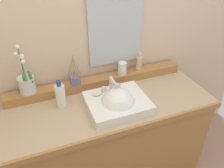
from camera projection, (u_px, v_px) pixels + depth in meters
name	position (u px, v px, depth m)	size (l,w,h in m)	color
wall_back	(89.00, 11.00, 1.60)	(3.06, 0.20, 2.74)	beige
vanity_cabinet	(110.00, 142.00, 1.82)	(1.48, 0.59, 0.83)	#AB733F
back_ledge	(99.00, 82.00, 1.75)	(1.40, 0.10, 0.07)	#AB733F
sink_basin	(118.00, 104.00, 1.53)	(0.41, 0.35, 0.27)	white
soap_bar	(97.00, 94.00, 1.55)	(0.07, 0.04, 0.02)	beige
potted_plant	(26.00, 82.00, 1.53)	(0.11, 0.12, 0.36)	silver
soap_dispenser	(139.00, 63.00, 1.81)	(0.05, 0.05, 0.15)	#DAB887
tumbler_cup	(122.00, 68.00, 1.75)	(0.07, 0.07, 0.10)	silver
reed_diffuser	(75.00, 80.00, 1.64)	(0.11, 0.09, 0.24)	slate
lotion_bottle	(61.00, 95.00, 1.51)	(0.07, 0.07, 0.20)	white
mirror	(116.00, 27.00, 1.62)	(0.42, 0.02, 0.58)	silver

